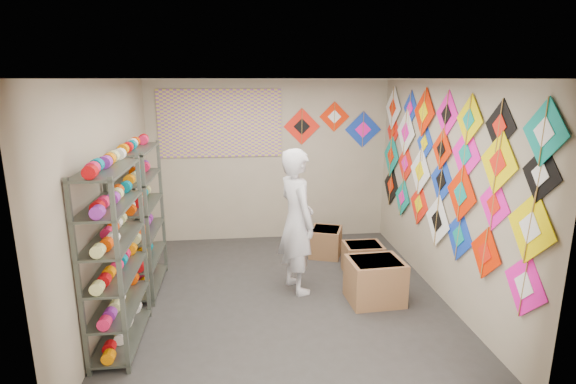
{
  "coord_description": "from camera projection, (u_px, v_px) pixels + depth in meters",
  "views": [
    {
      "loc": [
        -0.52,
        -5.22,
        2.69
      ],
      "look_at": [
        0.1,
        0.3,
        1.3
      ],
      "focal_mm": 28.0,
      "sensor_mm": 36.0,
      "label": 1
    }
  ],
  "objects": [
    {
      "name": "ground",
      "position": [
        283.0,
        296.0,
        5.75
      ],
      "size": [
        4.5,
        4.5,
        0.0
      ],
      "primitive_type": "plane",
      "color": "#2F2C29"
    },
    {
      "name": "room_walls",
      "position": [
        282.0,
        170.0,
        5.35
      ],
      "size": [
        4.5,
        4.5,
        4.5
      ],
      "color": "tan",
      "rests_on": "ground"
    },
    {
      "name": "shelf_rack_front",
      "position": [
        115.0,
        258.0,
        4.5
      ],
      "size": [
        0.4,
        1.1,
        1.9
      ],
      "primitive_type": "cube",
      "color": "#4C5147",
      "rests_on": "ground"
    },
    {
      "name": "shelf_rack_back",
      "position": [
        141.0,
        220.0,
        5.76
      ],
      "size": [
        0.4,
        1.1,
        1.9
      ],
      "primitive_type": "cube",
      "color": "#4C5147",
      "rests_on": "ground"
    },
    {
      "name": "string_spools",
      "position": [
        129.0,
        229.0,
        5.11
      ],
      "size": [
        0.12,
        2.36,
        0.12
      ],
      "color": "#EB184C",
      "rests_on": "ground"
    },
    {
      "name": "kite_wall_display",
      "position": [
        438.0,
        167.0,
        5.63
      ],
      "size": [
        0.06,
        4.33,
        2.0
      ],
      "color": "#FF15AA",
      "rests_on": "room_walls"
    },
    {
      "name": "back_wall_kites",
      "position": [
        333.0,
        125.0,
        7.55
      ],
      "size": [
        1.67,
        0.02,
        0.79
      ],
      "color": "red",
      "rests_on": "room_walls"
    },
    {
      "name": "poster",
      "position": [
        220.0,
        123.0,
        7.32
      ],
      "size": [
        2.0,
        0.01,
        1.1
      ],
      "primitive_type": "cube",
      "color": "#7B479B",
      "rests_on": "room_walls"
    },
    {
      "name": "shopkeeper",
      "position": [
        297.0,
        221.0,
        5.73
      ],
      "size": [
        0.96,
        0.88,
        1.88
      ],
      "primitive_type": "imported",
      "rotation": [
        0.0,
        0.0,
        1.91
      ],
      "color": "silver",
      "rests_on": "ground"
    },
    {
      "name": "carton_a",
      "position": [
        375.0,
        281.0,
        5.56
      ],
      "size": [
        0.69,
        0.59,
        0.55
      ],
      "primitive_type": "cube",
      "rotation": [
        0.0,
        0.0,
        0.06
      ],
      "color": "brown",
      "rests_on": "ground"
    },
    {
      "name": "carton_b",
      "position": [
        363.0,
        259.0,
        6.39
      ],
      "size": [
        0.53,
        0.44,
        0.43
      ],
      "primitive_type": "cube",
      "rotation": [
        0.0,
        0.0,
        0.0
      ],
      "color": "brown",
      "rests_on": "ground"
    },
    {
      "name": "carton_c",
      "position": [
        326.0,
        242.0,
        7.04
      ],
      "size": [
        0.6,
        0.63,
        0.44
      ],
      "primitive_type": "cube",
      "rotation": [
        0.0,
        0.0,
        -0.34
      ],
      "color": "brown",
      "rests_on": "ground"
    }
  ]
}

